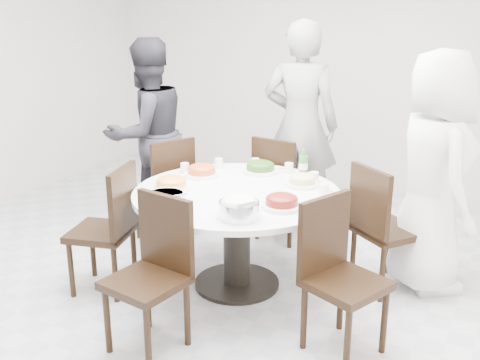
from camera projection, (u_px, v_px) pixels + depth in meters
The scene contains 22 objects.
floor at pixel (204, 294), 4.13m from camera, with size 6.00×6.00×0.01m, color silver.
wall_back at pixel (342, 64), 6.24m from camera, with size 6.00×0.01×2.80m, color silver.
dining_table at pixel (237, 239), 4.15m from camera, with size 1.50×1.50×0.75m, color white.
chair_ne at pixel (388, 228), 4.10m from camera, with size 0.42×0.42×0.95m, color black.
chair_n at pixel (284, 187), 5.00m from camera, with size 0.42×0.42×0.95m, color black.
chair_nw at pixel (163, 189), 4.95m from camera, with size 0.42×0.42×0.95m, color black.
chair_sw at pixel (101, 229), 4.07m from camera, with size 0.42×0.42×0.95m, color black.
chair_s at pixel (145, 279), 3.34m from camera, with size 0.42×0.42×0.95m, color black.
chair_se at pixel (346, 280), 3.32m from camera, with size 0.42×0.42×0.95m, color black.
diner_right at pixel (433, 173), 4.03m from camera, with size 0.86×0.56×1.76m, color white.
diner_middle at pixel (300, 126), 5.19m from camera, with size 0.70×0.46×1.93m, color black.
diner_left at pixel (147, 134), 5.21m from camera, with size 0.86×0.67×1.76m, color black.
dish_greens at pixel (260, 168), 4.48m from camera, with size 0.28×0.28×0.07m, color white.
dish_pale at pixel (302, 182), 4.14m from camera, with size 0.24×0.24×0.07m, color white.
dish_orange at pixel (202, 171), 4.38m from camera, with size 0.28×0.28×0.07m, color white.
dish_redbrown at pixel (282, 203), 3.70m from camera, with size 0.27×0.27×0.07m, color white.
dish_tofu at pixel (171, 184), 4.07m from camera, with size 0.28×0.28×0.07m, color white.
rice_bowl at pixel (239, 210), 3.51m from camera, with size 0.26×0.26×0.11m, color silver.
soup_bowl at pixel (166, 199), 3.75m from camera, with size 0.27×0.27×0.08m, color white.
beverage_bottle at pixel (303, 164), 4.30m from camera, with size 0.07×0.07×0.23m, color #32732E.
tea_cups at pixel (271, 165), 4.54m from camera, with size 0.07×0.07×0.08m, color white.
chopsticks at pixel (276, 168), 4.59m from camera, with size 0.24×0.04×0.01m, color tan, non-canonical shape.
Camera 1 is at (1.96, -3.14, 2.03)m, focal length 42.00 mm.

